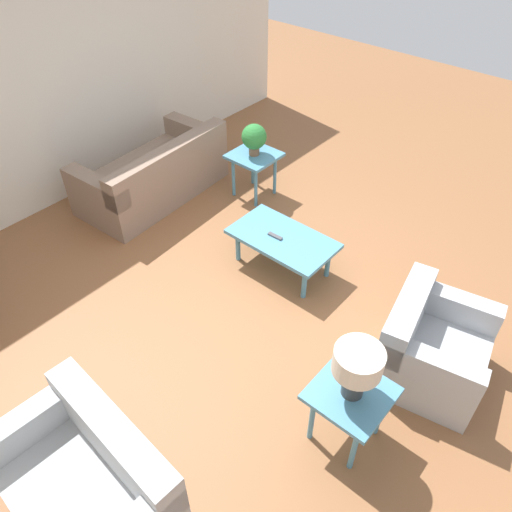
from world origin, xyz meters
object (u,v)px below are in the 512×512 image
side_table_plant (254,161)px  loveseat (90,483)px  side_table_lamp (350,399)px  coffee_table (283,241)px  potted_plant (254,138)px  sofa (155,175)px  armchair (430,348)px  table_lamp (357,366)px

side_table_plant → loveseat: bearing=114.9°
side_table_plant → side_table_lamp: bearing=142.4°
loveseat → coffee_table: size_ratio=1.19×
side_table_plant → side_table_lamp: (-2.62, 2.02, 0.00)m
coffee_table → side_table_lamp: side_table_lamp is taller
loveseat → potted_plant: bearing=118.5°
side_table_plant → potted_plant: (-0.00, -0.00, 0.30)m
sofa → loveseat: same height
armchair → table_lamp: 1.10m
side_table_plant → armchair: bearing=158.9°
loveseat → side_table_plant: loveseat is taller
sofa → side_table_lamp: sofa is taller
loveseat → side_table_lamp: 1.81m
sofa → loveseat: 3.72m
potted_plant → side_table_lamp: bearing=142.4°
loveseat → coffee_table: (0.54, -2.69, 0.06)m
armchair → potted_plant: potted_plant is taller
loveseat → potted_plant: potted_plant is taller
armchair → potted_plant: 3.05m
armchair → side_table_plant: bearing=57.7°
sofa → potted_plant: potted_plant is taller
sofa → armchair: same height
side_table_plant → sofa: bearing=41.9°
side_table_lamp → potted_plant: size_ratio=1.50×
coffee_table → potted_plant: bearing=-37.4°
sofa → side_table_plant: (-0.89, -0.80, 0.18)m
side_table_lamp → sofa: bearing=-19.1°
coffee_table → armchair: bearing=171.8°
armchair → coffee_table: bearing=70.6°
sofa → armchair: 3.72m
loveseat → coffee_table: bearing=104.9°
coffee_table → side_table_lamp: 1.93m
side_table_lamp → table_lamp: 0.38m
side_table_lamp → potted_plant: potted_plant is taller
side_table_lamp → armchair: bearing=-101.6°
loveseat → side_table_lamp: size_ratio=2.24×
armchair → coffee_table: armchair is taller
side_table_plant → side_table_lamp: size_ratio=1.00×
loveseat → side_table_plant: size_ratio=2.24×
armchair → side_table_plant: (2.81, -1.09, 0.17)m
side_table_lamp → potted_plant: 3.32m
side_table_lamp → loveseat: bearing=57.0°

